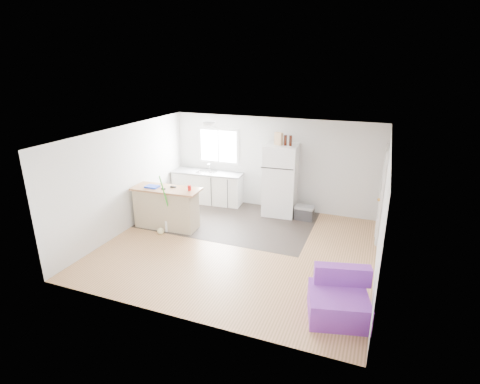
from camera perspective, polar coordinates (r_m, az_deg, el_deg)
name	(u,v)px	position (r m, az deg, el deg)	size (l,w,h in m)	color
room	(238,194)	(7.56, -0.28, -0.25)	(5.51, 5.01, 2.41)	olive
vinyl_zone	(230,220)	(9.33, -1.61, -4.24)	(4.05, 2.50, 0.00)	#2D2822
window	(219,146)	(10.25, -3.28, 7.01)	(1.18, 0.06, 0.98)	white
interior_door	(382,194)	(8.61, 20.83, -0.35)	(0.11, 0.92, 2.10)	white
ceiling_fixture	(209,124)	(8.81, -4.78, 10.31)	(0.30, 0.30, 0.07)	white
kitchen_cabinets	(208,187)	(10.38, -4.93, 0.81)	(2.00, 0.75, 1.15)	white
peninsula	(167,208)	(8.92, -11.14, -2.34)	(1.62, 0.69, 0.98)	#BEB089
refrigerator	(281,180)	(9.46, 6.19, 1.83)	(0.85, 0.81, 1.81)	white
cooler	(305,213)	(9.43, 9.81, -3.11)	(0.48, 0.33, 0.35)	#2F2F32
purple_seat	(339,300)	(6.16, 14.78, -15.66)	(1.05, 1.02, 0.72)	purple
cleaner_jug	(169,226)	(8.83, -10.83, -5.05)	(0.17, 0.15, 0.32)	white
mop	(162,224)	(8.70, -11.77, -4.84)	(0.27, 0.39, 1.42)	green
red_cup	(189,188)	(8.48, -7.71, 0.62)	(0.08, 0.08, 0.12)	red
blue_tray	(152,187)	(8.86, -13.23, 0.81)	(0.30, 0.22, 0.04)	blue
tool_a	(173,187)	(8.76, -10.15, 0.78)	(0.14, 0.05, 0.03)	black
tool_b	(163,189)	(8.67, -11.61, 0.47)	(0.10, 0.04, 0.03)	black
cardboard_box	(279,139)	(9.17, 5.91, 8.08)	(0.20, 0.10, 0.30)	tan
bottle_left	(285,140)	(9.14, 6.93, 7.84)	(0.07, 0.07, 0.25)	#351209
bottle_right	(291,141)	(9.11, 7.71, 7.77)	(0.07, 0.07, 0.25)	#351209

